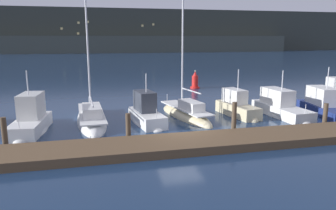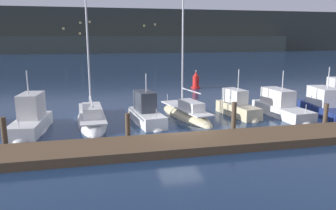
{
  "view_description": "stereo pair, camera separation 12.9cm",
  "coord_description": "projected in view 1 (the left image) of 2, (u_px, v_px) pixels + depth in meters",
  "views": [
    {
      "loc": [
        -5.0,
        -18.04,
        5.72
      ],
      "look_at": [
        0.0,
        3.11,
        1.2
      ],
      "focal_mm": 35.0,
      "sensor_mm": 36.0,
      "label": 1
    },
    {
      "loc": [
        -4.88,
        -18.07,
        5.72
      ],
      "look_at": [
        0.0,
        3.11,
        1.2
      ],
      "focal_mm": 35.0,
      "sensor_mm": 36.0,
      "label": 2
    }
  ],
  "objects": [
    {
      "name": "motorboat_berth_8",
      "position": [
        280.0,
        111.0,
        24.35
      ],
      "size": [
        2.22,
        6.21,
        3.91
      ],
      "color": "white",
      "rests_on": "ground"
    },
    {
      "name": "dock",
      "position": [
        192.0,
        143.0,
        17.25
      ],
      "size": [
        39.74,
        2.8,
        0.45
      ],
      "primitive_type": "cube",
      "color": "brown",
      "rests_on": "ground"
    },
    {
      "name": "motorboat_berth_3",
      "position": [
        31.0,
        124.0,
        20.1
      ],
      "size": [
        2.28,
        5.1,
        4.3
      ],
      "color": "white",
      "rests_on": "ground"
    },
    {
      "name": "motorboat_berth_5",
      "position": [
        147.0,
        117.0,
        22.07
      ],
      "size": [
        2.24,
        4.75,
        3.83
      ],
      "color": "white",
      "rests_on": "ground"
    },
    {
      "name": "ground_plane",
      "position": [
        180.0,
        135.0,
        19.47
      ],
      "size": [
        400.0,
        400.0,
        0.0
      ],
      "primitive_type": "plane",
      "color": "#192D4C"
    },
    {
      "name": "mooring_pile_4",
      "position": [
        325.0,
        116.0,
        20.82
      ],
      "size": [
        0.28,
        0.28,
        1.61
      ],
      "primitive_type": "cylinder",
      "color": "#4C3D2D",
      "rests_on": "ground"
    },
    {
      "name": "mooring_pile_3",
      "position": [
        234.0,
        118.0,
        19.37
      ],
      "size": [
        0.28,
        0.28,
        1.98
      ],
      "primitive_type": "cylinder",
      "color": "#4C3D2D",
      "rests_on": "ground"
    },
    {
      "name": "mooring_pile_2",
      "position": [
        128.0,
        128.0,
        17.99
      ],
      "size": [
        0.28,
        0.28,
        1.63
      ],
      "primitive_type": "cylinder",
      "color": "#4C3D2D",
      "rests_on": "ground"
    },
    {
      "name": "sailboat_berth_6",
      "position": [
        186.0,
        115.0,
        23.82
      ],
      "size": [
        2.98,
        7.17,
        11.23
      ],
      "color": "beige",
      "rests_on": "ground"
    },
    {
      "name": "hillside_backdrop",
      "position": [
        102.0,
        32.0,
        129.25
      ],
      "size": [
        240.0,
        23.0,
        16.47
      ],
      "color": "#333833",
      "rests_on": "ground"
    },
    {
      "name": "motorboat_berth_9",
      "position": [
        325.0,
        109.0,
        24.9
      ],
      "size": [
        2.92,
        6.36,
        4.15
      ],
      "color": "navy",
      "rests_on": "ground"
    },
    {
      "name": "mooring_pile_1",
      "position": [
        5.0,
        134.0,
        16.57
      ],
      "size": [
        0.28,
        0.28,
        1.77
      ],
      "primitive_type": "cylinder",
      "color": "#4C3D2D",
      "rests_on": "ground"
    },
    {
      "name": "channel_buoy",
      "position": [
        195.0,
        81.0,
        37.23
      ],
      "size": [
        1.06,
        1.06,
        2.04
      ],
      "color": "red",
      "rests_on": "ground"
    },
    {
      "name": "sailboat_berth_4",
      "position": [
        92.0,
        120.0,
        22.5
      ],
      "size": [
        2.28,
        8.14,
        12.89
      ],
      "color": "white",
      "rests_on": "ground"
    },
    {
      "name": "motorboat_berth_7",
      "position": [
        237.0,
        111.0,
        24.33
      ],
      "size": [
        2.18,
        4.75,
        4.12
      ],
      "color": "beige",
      "rests_on": "ground"
    }
  ]
}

